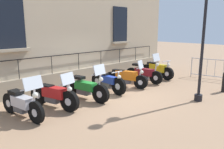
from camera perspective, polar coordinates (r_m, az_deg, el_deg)
ground_plane at (r=9.03m, az=0.47°, el=-5.06°), size 60.00×60.00×0.00m
building_facade at (r=10.70m, az=-10.26°, el=15.84°), size 0.82×13.32×7.02m
motorcycle_silver at (r=7.12m, az=-21.86°, el=-6.97°), size 1.98×0.70×1.34m
motorcycle_red at (r=7.67m, az=-14.57°, el=-5.17°), size 2.04×0.80×1.26m
motorcycle_green at (r=8.37m, az=-6.89°, el=-3.45°), size 2.22×0.68×1.38m
motorcycle_blue at (r=9.26m, az=-1.03°, el=-1.93°), size 1.99×0.57×0.94m
motorcycle_orange at (r=10.05m, az=3.56°, el=-0.82°), size 2.08×0.80×1.26m
motorcycle_maroon at (r=10.98m, az=8.15°, el=0.35°), size 2.04×0.70×1.46m
motorcycle_yellow at (r=12.04m, az=11.45°, el=1.15°), size 2.00×0.71×0.98m
lamppost at (r=8.45m, az=22.63°, el=13.24°), size 0.33×1.03×4.40m
crowd_barrier at (r=12.68m, az=23.92°, el=1.49°), size 1.99×0.40×1.05m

